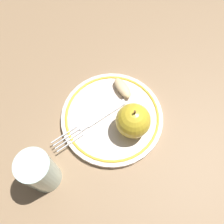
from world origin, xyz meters
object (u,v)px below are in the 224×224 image
at_px(plate, 112,117).
at_px(drinking_glass, 40,172).
at_px(apple_slice_front, 123,88).
at_px(apple_red_whole, 133,121).
at_px(fork, 93,122).

xyz_separation_m(plate, drinking_glass, (-0.15, 0.11, 0.05)).
distance_m(plate, apple_slice_front, 0.07).
distance_m(apple_red_whole, fork, 0.09).
bearing_deg(plate, apple_red_whole, -113.28).
relative_size(apple_slice_front, fork, 0.40).
distance_m(apple_red_whole, drinking_glass, 0.21).
bearing_deg(apple_red_whole, apple_slice_front, 20.62).
bearing_deg(apple_red_whole, fork, 91.10).
relative_size(apple_slice_front, drinking_glass, 0.53).
bearing_deg(apple_red_whole, drinking_glass, 129.52).
xyz_separation_m(apple_red_whole, fork, (-0.00, 0.09, -0.04)).
bearing_deg(drinking_glass, apple_slice_front, -29.64).
relative_size(plate, apple_red_whole, 2.80).
bearing_deg(apple_slice_front, fork, -69.78).
relative_size(apple_red_whole, fork, 0.56).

